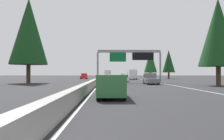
# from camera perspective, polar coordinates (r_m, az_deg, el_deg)

# --- Properties ---
(ground_plane) EXTENTS (320.00, 320.00, 0.00)m
(ground_plane) POSITION_cam_1_polar(r_m,az_deg,el_deg) (64.12, -2.51, -2.47)
(ground_plane) COLOR #262628
(median_barrier) EXTENTS (180.00, 0.56, 0.90)m
(median_barrier) POSITION_cam_1_polar(r_m,az_deg,el_deg) (84.10, -2.35, -1.78)
(median_barrier) COLOR gray
(median_barrier) RESTS_ON ground
(shoulder_stripe_right) EXTENTS (160.00, 0.16, 0.01)m
(shoulder_stripe_right) POSITION_cam_1_polar(r_m,az_deg,el_deg) (74.73, 6.57, -2.23)
(shoulder_stripe_right) COLOR silver
(shoulder_stripe_right) RESTS_ON ground
(shoulder_stripe_median) EXTENTS (160.00, 0.16, 0.01)m
(shoulder_stripe_median) POSITION_cam_1_polar(r_m,az_deg,el_deg) (74.11, -2.11, -2.25)
(shoulder_stripe_median) COLOR silver
(shoulder_stripe_median) RESTS_ON ground
(sign_gantry_overhead) EXTENTS (0.50, 12.68, 6.42)m
(sign_gantry_overhead) POSITION_cam_1_polar(r_m,az_deg,el_deg) (45.92, 4.42, 3.28)
(sign_gantry_overhead) COLOR gray
(sign_gantry_overhead) RESTS_ON ground
(minivan_distant_b) EXTENTS (5.00, 1.95, 1.69)m
(minivan_distant_b) POSITION_cam_1_polar(r_m,az_deg,el_deg) (17.06, -0.28, -3.67)
(minivan_distant_b) COLOR #2D6B38
(minivan_distant_b) RESTS_ON ground
(pickup_near_right) EXTENTS (5.60, 2.00, 1.86)m
(pickup_near_right) POSITION_cam_1_polar(r_m,az_deg,el_deg) (40.00, 9.39, -2.11)
(pickup_near_right) COLOR slate
(pickup_near_right) RESTS_ON ground
(sedan_mid_right) EXTENTS (4.40, 1.80, 1.47)m
(sedan_mid_right) POSITION_cam_1_polar(r_m,az_deg,el_deg) (62.15, 2.57, -1.89)
(sedan_mid_right) COLOR #AD931E
(sedan_mid_right) RESTS_ON ground
(sedan_near_center) EXTENTS (4.40, 1.80, 1.47)m
(sedan_near_center) POSITION_cam_1_polar(r_m,az_deg,el_deg) (124.05, -0.96, -1.38)
(sedan_near_center) COLOR maroon
(sedan_near_center) RESTS_ON ground
(box_truck_far_right) EXTENTS (8.50, 2.40, 2.95)m
(box_truck_far_right) POSITION_cam_1_polar(r_m,az_deg,el_deg) (72.59, 4.89, -1.01)
(box_truck_far_right) COLOR white
(box_truck_far_right) RESTS_ON ground
(sedan_distant_a) EXTENTS (4.40, 1.80, 1.47)m
(sedan_distant_a) POSITION_cam_1_polar(r_m,az_deg,el_deg) (50.44, 2.98, -2.12)
(sedan_distant_a) COLOR white
(sedan_distant_a) RESTS_ON ground
(bus_mid_left) EXTENTS (11.50, 2.55, 3.10)m
(bus_mid_left) POSITION_cam_1_polar(r_m,az_deg,el_deg) (95.42, -1.04, -0.92)
(bus_mid_left) COLOR white
(bus_mid_left) RESTS_ON ground
(minivan_far_left) EXTENTS (5.00, 1.95, 1.69)m
(minivan_far_left) POSITION_cam_1_polar(r_m,az_deg,el_deg) (117.08, 2.62, -1.28)
(minivan_far_left) COLOR silver
(minivan_far_left) RESTS_ON ground
(oncoming_near) EXTENTS (5.60, 2.00, 1.86)m
(oncoming_near) POSITION_cam_1_polar(r_m,az_deg,el_deg) (78.23, -6.85, -1.51)
(oncoming_near) COLOR red
(oncoming_near) RESTS_ON ground
(conifer_right_near) EXTENTS (5.68, 5.68, 12.91)m
(conifer_right_near) POSITION_cam_1_polar(r_m,az_deg,el_deg) (37.89, 24.51, 8.41)
(conifer_right_near) COLOR #4C3823
(conifer_right_near) RESTS_ON ground
(conifer_right_mid) EXTENTS (4.27, 4.27, 9.71)m
(conifer_right_mid) POSITION_cam_1_polar(r_m,az_deg,el_deg) (77.39, 9.38, 2.18)
(conifer_right_mid) COLOR #4C3823
(conifer_right_mid) RESTS_ON ground
(conifer_right_far) EXTENTS (4.33, 4.33, 9.84)m
(conifer_right_far) POSITION_cam_1_polar(r_m,az_deg,el_deg) (82.08, 13.69, 2.08)
(conifer_right_far) COLOR #4C3823
(conifer_right_far) RESTS_ON ground
(conifer_left_near) EXTENTS (6.88, 6.88, 15.63)m
(conifer_left_near) POSITION_cam_1_polar(r_m,az_deg,el_deg) (45.74, -19.72, 8.90)
(conifer_left_near) COLOR #4C3823
(conifer_left_near) RESTS_ON ground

